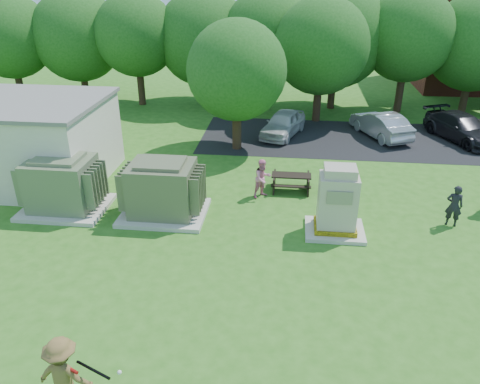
# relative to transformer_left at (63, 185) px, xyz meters

# --- Properties ---
(ground) EXTENTS (120.00, 120.00, 0.00)m
(ground) POSITION_rel_transformer_left_xyz_m (6.50, -4.50, -0.97)
(ground) COLOR #2D6619
(ground) RESTS_ON ground
(parking_strip) EXTENTS (20.00, 6.00, 0.01)m
(parking_strip) POSITION_rel_transformer_left_xyz_m (13.50, 9.00, -0.96)
(parking_strip) COLOR #232326
(parking_strip) RESTS_ON ground
(transformer_left) EXTENTS (3.00, 2.40, 2.07)m
(transformer_left) POSITION_rel_transformer_left_xyz_m (0.00, 0.00, 0.00)
(transformer_left) COLOR beige
(transformer_left) RESTS_ON ground
(transformer_right) EXTENTS (3.00, 2.40, 2.07)m
(transformer_right) POSITION_rel_transformer_left_xyz_m (3.70, 0.00, 0.00)
(transformer_right) COLOR beige
(transformer_right) RESTS_ON ground
(generator_cabinet) EXTENTS (1.96, 1.60, 2.38)m
(generator_cabinet) POSITION_rel_transformer_left_xyz_m (9.71, -0.55, 0.07)
(generator_cabinet) COLOR beige
(generator_cabinet) RESTS_ON ground
(picnic_table) EXTENTS (1.55, 1.17, 0.66)m
(picnic_table) POSITION_rel_transformer_left_xyz_m (8.20, 2.57, -0.55)
(picnic_table) COLOR black
(picnic_table) RESTS_ON ground
(batter) EXTENTS (1.18, 0.72, 1.76)m
(batter) POSITION_rel_transformer_left_xyz_m (3.89, -8.19, -0.09)
(batter) COLOR brown
(batter) RESTS_ON ground
(person_by_generator) EXTENTS (0.62, 0.49, 1.50)m
(person_by_generator) POSITION_rel_transformer_left_xyz_m (13.74, 0.37, -0.22)
(person_by_generator) COLOR black
(person_by_generator) RESTS_ON ground
(person_at_picnic) EXTENTS (0.95, 0.93, 1.54)m
(person_at_picnic) POSITION_rel_transformer_left_xyz_m (7.11, 1.86, -0.20)
(person_at_picnic) COLOR pink
(person_at_picnic) RESTS_ON ground
(car_white) EXTENTS (2.62, 4.04, 1.28)m
(car_white) POSITION_rel_transformer_left_xyz_m (7.68, 9.22, -0.33)
(car_white) COLOR silver
(car_white) RESTS_ON ground
(car_silver_a) EXTENTS (2.92, 4.23, 1.32)m
(car_silver_a) POSITION_rel_transformer_left_xyz_m (12.72, 9.56, -0.31)
(car_silver_a) COLOR #B0B0B5
(car_silver_a) RESTS_ON ground
(car_dark) EXTENTS (3.51, 4.87, 1.31)m
(car_dark) POSITION_rel_transformer_left_xyz_m (16.75, 9.50, -0.31)
(car_dark) COLOR black
(car_dark) RESTS_ON ground
(batting_equipment) EXTENTS (0.98, 0.39, 0.25)m
(batting_equipment) POSITION_rel_transformer_left_xyz_m (4.54, -8.23, 0.16)
(batting_equipment) COLOR black
(batting_equipment) RESTS_ON ground
(tree_row) EXTENTS (41.30, 13.30, 7.30)m
(tree_row) POSITION_rel_transformer_left_xyz_m (8.25, 14.00, 3.18)
(tree_row) COLOR #47301E
(tree_row) RESTS_ON ground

